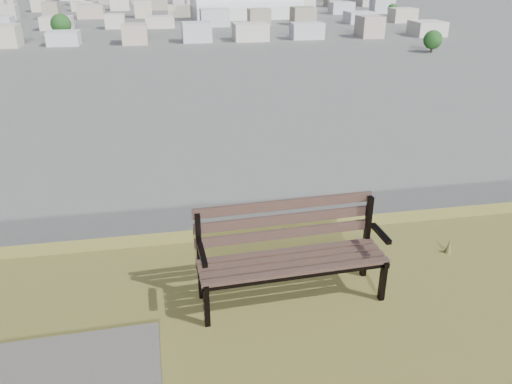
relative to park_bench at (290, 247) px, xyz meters
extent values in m
cube|color=#48332A|center=(0.01, -0.29, -0.09)|extent=(1.87, 0.17, 0.04)
cube|color=#48332A|center=(0.01, -0.17, -0.09)|extent=(1.87, 0.17, 0.04)
cube|color=#48332A|center=(0.00, -0.05, -0.09)|extent=(1.87, 0.17, 0.04)
cube|color=#48332A|center=(0.00, 0.08, -0.09)|extent=(1.87, 0.17, 0.04)
cube|color=#48332A|center=(-0.01, 0.16, 0.07)|extent=(1.87, 0.12, 0.10)
cube|color=#48332A|center=(-0.01, 0.19, 0.22)|extent=(1.87, 0.12, 0.10)
cube|color=#48332A|center=(-0.01, 0.21, 0.37)|extent=(1.87, 0.12, 0.10)
cube|color=black|center=(-0.88, -0.35, -0.32)|extent=(0.05, 0.06, 0.46)
cube|color=black|center=(-0.90, 0.09, -0.07)|extent=(0.05, 0.06, 0.95)
cube|color=black|center=(-0.89, -0.15, -0.13)|extent=(0.08, 0.52, 0.05)
cube|color=black|center=(-0.88, -0.20, 0.13)|extent=(0.07, 0.38, 0.05)
cube|color=black|center=(0.91, -0.27, -0.32)|extent=(0.05, 0.06, 0.46)
cube|color=black|center=(0.89, 0.17, -0.07)|extent=(0.05, 0.06, 0.95)
cube|color=black|center=(0.90, -0.07, -0.13)|extent=(0.08, 0.52, 0.05)
cube|color=black|center=(0.90, -0.12, 0.13)|extent=(0.07, 0.38, 0.05)
cube|color=black|center=(0.01, -0.30, -0.14)|extent=(1.87, 0.12, 0.04)
cube|color=black|center=(0.00, 0.09, -0.14)|extent=(1.87, 0.12, 0.04)
cone|color=brown|center=(2.05, 0.42, -0.46)|extent=(0.08, 0.08, 0.18)
cube|color=silver|center=(46.05, 281.43, -22.32)|extent=(60.00, 29.36, 6.46)
cylinder|color=white|center=(46.05, 281.43, -19.09)|extent=(60.00, 29.36, 24.55)
cube|color=#C0B2A5|center=(-36.35, 197.22, -22.05)|extent=(11.00, 11.00, 7.00)
cube|color=#B4A18F|center=(-12.35, 197.22, -22.05)|extent=(11.00, 11.00, 7.00)
cube|color=#BCBCC1|center=(11.65, 197.22, -22.05)|extent=(11.00, 11.00, 7.00)
cube|color=#BEB69A|center=(35.65, 197.22, -22.05)|extent=(11.00, 11.00, 7.00)
cube|color=gray|center=(59.65, 197.22, -22.05)|extent=(11.00, 11.00, 7.00)
cube|color=beige|center=(83.65, 197.22, -22.05)|extent=(11.00, 11.00, 7.00)
cube|color=#B4ACA3|center=(107.65, 197.22, -22.05)|extent=(11.00, 11.00, 7.00)
cube|color=#BCBCC1|center=(-48.35, 247.22, -22.05)|extent=(11.00, 11.00, 7.00)
cube|color=#BEB69A|center=(-24.35, 247.22, -22.05)|extent=(11.00, 11.00, 7.00)
cube|color=gray|center=(-0.35, 247.22, -22.05)|extent=(11.00, 11.00, 7.00)
cube|color=beige|center=(23.65, 247.22, -22.05)|extent=(11.00, 11.00, 7.00)
cube|color=#B4ACA3|center=(47.65, 247.22, -22.05)|extent=(11.00, 11.00, 7.00)
cube|color=beige|center=(71.65, 247.22, -22.05)|extent=(11.00, 11.00, 7.00)
cube|color=#C0B2A5|center=(95.65, 247.22, -22.05)|extent=(11.00, 11.00, 7.00)
cube|color=#B4A18F|center=(119.65, 247.22, -22.05)|extent=(11.00, 11.00, 7.00)
cube|color=gray|center=(-84.35, 297.22, -22.05)|extent=(11.00, 11.00, 7.00)
cube|color=beige|center=(-60.35, 297.22, -22.05)|extent=(11.00, 11.00, 7.00)
cube|color=#B4ACA3|center=(-36.35, 297.22, -22.05)|extent=(11.00, 11.00, 7.00)
cube|color=beige|center=(-12.35, 297.22, -22.05)|extent=(11.00, 11.00, 7.00)
cube|color=#C0B2A5|center=(11.65, 297.22, -22.05)|extent=(11.00, 11.00, 7.00)
cube|color=#B4A18F|center=(35.65, 297.22, -22.05)|extent=(11.00, 11.00, 7.00)
cube|color=#BCBCC1|center=(59.65, 297.22, -22.05)|extent=(11.00, 11.00, 7.00)
cube|color=#BEB69A|center=(83.65, 297.22, -22.05)|extent=(11.00, 11.00, 7.00)
cube|color=gray|center=(107.65, 297.22, -22.05)|extent=(11.00, 11.00, 7.00)
cube|color=beige|center=(131.65, 297.22, -22.05)|extent=(11.00, 11.00, 7.00)
cube|color=#C0B2A5|center=(-96.35, 347.22, -22.05)|extent=(11.00, 11.00, 7.00)
cube|color=#B4A18F|center=(-72.35, 347.22, -22.05)|extent=(11.00, 11.00, 7.00)
cube|color=#BCBCC1|center=(-48.35, 347.22, -22.05)|extent=(11.00, 11.00, 7.00)
cube|color=#BEB69A|center=(-24.35, 347.22, -22.05)|extent=(11.00, 11.00, 7.00)
cube|color=gray|center=(-0.35, 347.22, -22.05)|extent=(11.00, 11.00, 7.00)
cube|color=beige|center=(23.65, 347.22, -22.05)|extent=(11.00, 11.00, 7.00)
cube|color=#B4ACA3|center=(47.65, 347.22, -22.05)|extent=(11.00, 11.00, 7.00)
cube|color=beige|center=(71.65, 347.22, -22.05)|extent=(11.00, 11.00, 7.00)
cube|color=#C0B2A5|center=(95.65, 347.22, -22.05)|extent=(11.00, 11.00, 7.00)
cube|color=#B4A18F|center=(119.65, 347.22, -22.05)|extent=(11.00, 11.00, 7.00)
cube|color=#BCBCC1|center=(143.65, 347.22, -22.05)|extent=(11.00, 11.00, 7.00)
cube|color=beige|center=(-108.35, 397.22, -22.05)|extent=(11.00, 11.00, 7.00)
cube|color=#B4ACA3|center=(-84.35, 397.22, -22.05)|extent=(11.00, 11.00, 7.00)
cube|color=beige|center=(-60.35, 397.22, -22.05)|extent=(11.00, 11.00, 7.00)
cylinder|color=#34261A|center=(89.65, 157.22, -24.50)|extent=(0.80, 0.80, 2.10)
sphere|color=#133613|center=(89.65, 157.22, -21.35)|extent=(6.30, 6.30, 6.30)
cylinder|color=#34261A|center=(-40.35, 217.22, -24.20)|extent=(0.80, 0.80, 2.70)
sphere|color=#133613|center=(-40.35, 217.22, -20.15)|extent=(8.10, 8.10, 8.10)
cylinder|color=#34261A|center=(129.65, 277.22, -24.58)|extent=(0.80, 0.80, 1.95)
sphere|color=#133613|center=(129.65, 277.22, -21.65)|extent=(5.85, 5.85, 5.85)
cylinder|color=#34261A|center=(59.65, 397.22, -24.43)|extent=(0.80, 0.80, 2.25)
cylinder|color=#34261A|center=(39.65, 297.22, -24.50)|extent=(0.80, 0.80, 2.10)
sphere|color=#133613|center=(39.65, 297.22, -21.35)|extent=(6.30, 6.30, 6.30)
camera|label=1|loc=(-1.11, -4.15, 2.59)|focal=35.00mm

